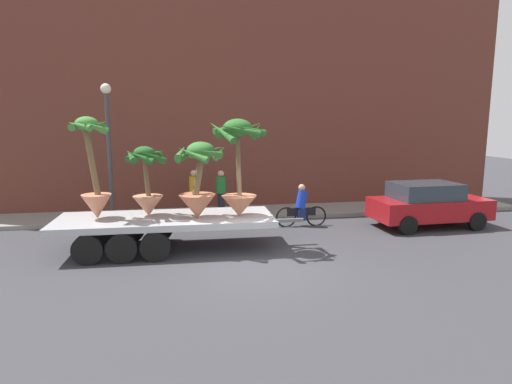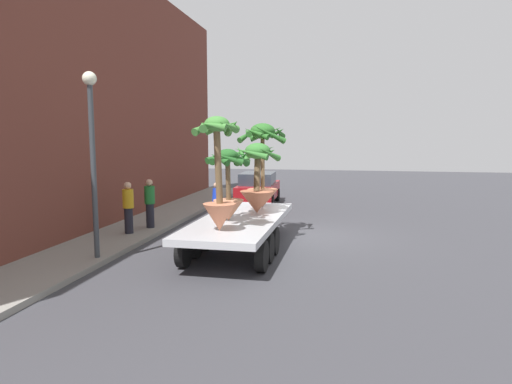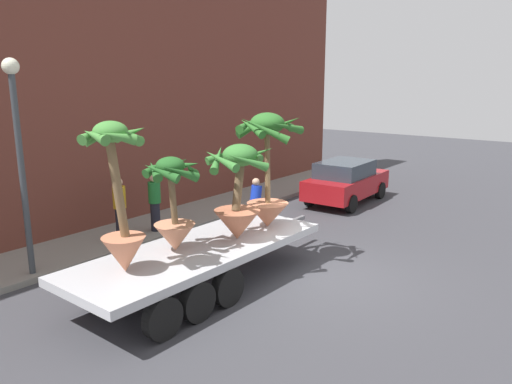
% 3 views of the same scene
% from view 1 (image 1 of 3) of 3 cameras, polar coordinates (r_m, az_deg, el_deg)
% --- Properties ---
extents(ground_plane, '(60.00, 60.00, 0.00)m').
position_cam_1_polar(ground_plane, '(11.30, 0.34, -9.75)').
color(ground_plane, '#38383D').
extents(sidewalk, '(24.00, 2.20, 0.15)m').
position_cam_1_polar(sidewalk, '(17.10, -3.33, -2.84)').
color(sidewalk, gray).
rests_on(sidewalk, ground).
extents(building_facade, '(24.00, 1.20, 9.67)m').
position_cam_1_polar(building_facade, '(18.43, -4.11, 12.94)').
color(building_facade, brown).
rests_on(building_facade, ground).
extents(flatbed_trailer, '(7.19, 2.33, 0.98)m').
position_cam_1_polar(flatbed_trailer, '(12.71, -13.07, -4.22)').
color(flatbed_trailer, '#B7BABF').
rests_on(flatbed_trailer, ground).
extents(potted_palm_rear, '(1.10, 1.24, 2.85)m').
position_cam_1_polar(potted_palm_rear, '(12.76, -20.81, 2.37)').
color(potted_palm_rear, '#C17251').
rests_on(potted_palm_rear, flatbed_trailer).
extents(potted_palm_middle, '(1.24, 1.34, 2.02)m').
position_cam_1_polar(potted_palm_middle, '(12.73, -14.30, 1.17)').
color(potted_palm_middle, tan).
rests_on(potted_palm_middle, flatbed_trailer).
extents(potted_palm_front, '(1.68, 1.69, 2.79)m').
position_cam_1_polar(potted_palm_front, '(12.23, -2.34, 3.27)').
color(potted_palm_front, '#C17251').
rests_on(potted_palm_front, flatbed_trailer).
extents(potted_palm_extra, '(1.51, 1.54, 2.16)m').
position_cam_1_polar(potted_palm_extra, '(12.18, -7.62, 1.22)').
color(potted_palm_extra, '#B26647').
rests_on(potted_palm_extra, flatbed_trailer).
extents(cyclist, '(1.84, 0.35, 1.54)m').
position_cam_1_polar(cyclist, '(15.29, 6.05, -2.08)').
color(cyclist, black).
rests_on(cyclist, ground).
extents(parked_car, '(4.08, 1.95, 1.58)m').
position_cam_1_polar(parked_car, '(16.23, 21.86, -1.48)').
color(parked_car, maroon).
rests_on(parked_car, ground).
extents(pedestrian_near_gate, '(0.36, 0.36, 1.71)m').
position_cam_1_polar(pedestrian_near_gate, '(16.34, -4.65, 0.02)').
color(pedestrian_near_gate, black).
rests_on(pedestrian_near_gate, sidewalk).
extents(pedestrian_far_left, '(0.36, 0.36, 1.71)m').
position_cam_1_polar(pedestrian_far_left, '(16.58, -8.22, 0.09)').
color(pedestrian_far_left, black).
rests_on(pedestrian_far_left, sidewalk).
extents(street_lamp, '(0.36, 0.36, 4.83)m').
position_cam_1_polar(street_lamp, '(15.99, -19.02, 7.22)').
color(street_lamp, '#383D42').
rests_on(street_lamp, sidewalk).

